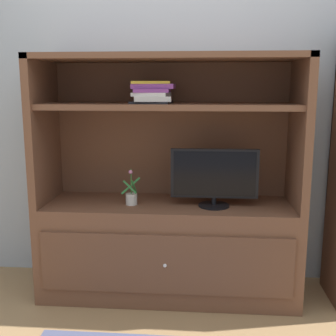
# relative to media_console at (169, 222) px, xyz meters

# --- Properties ---
(ground_plane) EXTENTS (8.00, 8.00, 0.00)m
(ground_plane) POSITION_rel_media_console_xyz_m (0.00, -0.41, -0.51)
(ground_plane) COLOR #99754C
(painted_rear_wall) EXTENTS (6.00, 0.10, 2.80)m
(painted_rear_wall) POSITION_rel_media_console_xyz_m (0.00, 0.34, 0.89)
(painted_rear_wall) COLOR #9EA8B2
(painted_rear_wall) RESTS_ON ground_plane
(media_console) EXTENTS (1.72, 0.57, 1.61)m
(media_console) POSITION_rel_media_console_xyz_m (0.00, 0.00, 0.00)
(media_console) COLOR brown
(media_console) RESTS_ON ground_plane
(tv_monitor) EXTENTS (0.57, 0.20, 0.38)m
(tv_monitor) POSITION_rel_media_console_xyz_m (0.30, -0.06, 0.34)
(tv_monitor) COLOR black
(tv_monitor) RESTS_ON media_console
(potted_plant) EXTENTS (0.12, 0.12, 0.24)m
(potted_plant) POSITION_rel_media_console_xyz_m (-0.24, -0.06, 0.19)
(potted_plant) COLOR beige
(potted_plant) RESTS_ON media_console
(magazine_stack) EXTENTS (0.28, 0.35, 0.14)m
(magazine_stack) POSITION_rel_media_console_xyz_m (-0.10, -0.00, 0.87)
(magazine_stack) COLOR black
(magazine_stack) RESTS_ON media_console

